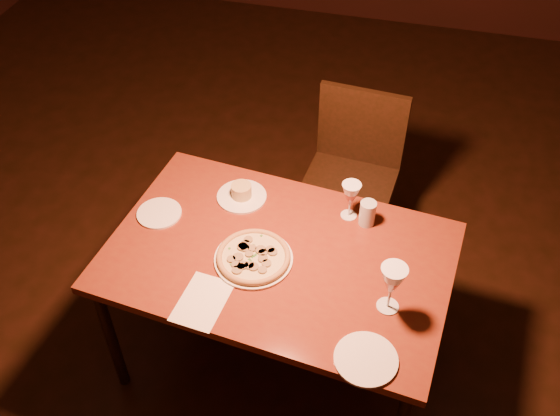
# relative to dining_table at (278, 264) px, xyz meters

# --- Properties ---
(floor) EXTENTS (7.00, 7.00, 0.00)m
(floor) POSITION_rel_dining_table_xyz_m (-0.08, -0.19, -0.63)
(floor) COLOR #321810
(floor) RESTS_ON ground
(dining_table) EXTENTS (1.36, 0.96, 0.69)m
(dining_table) POSITION_rel_dining_table_xyz_m (0.00, 0.00, 0.00)
(dining_table) COLOR maroon
(dining_table) RESTS_ON floor
(chair_far) EXTENTS (0.46, 0.46, 0.88)m
(chair_far) POSITION_rel_dining_table_xyz_m (0.16, 0.77, -0.13)
(chair_far) COLOR black
(chair_far) RESTS_ON floor
(pizza_plate) EXTENTS (0.30, 0.30, 0.03)m
(pizza_plate) POSITION_rel_dining_table_xyz_m (-0.08, -0.05, 0.08)
(pizza_plate) COLOR white
(pizza_plate) RESTS_ON dining_table
(ramekin_saucer) EXTENTS (0.21, 0.21, 0.07)m
(ramekin_saucer) POSITION_rel_dining_table_xyz_m (-0.23, 0.26, 0.08)
(ramekin_saucer) COLOR white
(ramekin_saucer) RESTS_ON dining_table
(wine_glass_far) EXTENTS (0.08, 0.08, 0.17)m
(wine_glass_far) POSITION_rel_dining_table_xyz_m (0.22, 0.27, 0.14)
(wine_glass_far) COLOR #C75D53
(wine_glass_far) RESTS_ON dining_table
(wine_glass_right) EXTENTS (0.09, 0.09, 0.20)m
(wine_glass_right) POSITION_rel_dining_table_xyz_m (0.43, -0.14, 0.16)
(wine_glass_right) COLOR #C75D53
(wine_glass_right) RESTS_ON dining_table
(water_tumbler) EXTENTS (0.06, 0.06, 0.11)m
(water_tumbler) POSITION_rel_dining_table_xyz_m (0.30, 0.25, 0.11)
(water_tumbler) COLOR silver
(water_tumbler) RESTS_ON dining_table
(side_plate_left) EXTENTS (0.18, 0.18, 0.01)m
(side_plate_left) POSITION_rel_dining_table_xyz_m (-0.52, 0.09, 0.07)
(side_plate_left) COLOR white
(side_plate_left) RESTS_ON dining_table
(side_plate_near) EXTENTS (0.21, 0.21, 0.01)m
(side_plate_near) POSITION_rel_dining_table_xyz_m (0.39, -0.38, 0.07)
(side_plate_near) COLOR white
(side_plate_near) RESTS_ON dining_table
(menu_card) EXTENTS (0.18, 0.25, 0.00)m
(menu_card) POSITION_rel_dining_table_xyz_m (-0.20, -0.29, 0.06)
(menu_card) COLOR white
(menu_card) RESTS_ON dining_table
(pendant_light) EXTENTS (0.12, 0.12, 0.12)m
(pendant_light) POSITION_rel_dining_table_xyz_m (0.00, -0.00, 1.04)
(pendant_light) COLOR #F97745
(pendant_light) RESTS_ON ceiling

